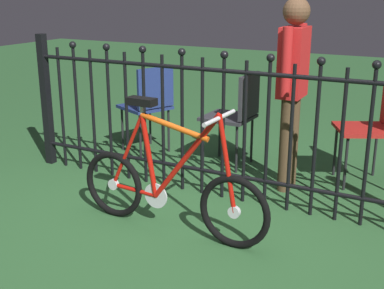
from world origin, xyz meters
name	(u,v)px	position (x,y,z in m)	size (l,w,h in m)	color
ground_plane	(183,227)	(0.00, 0.00, 0.00)	(20.00, 20.00, 0.00)	#2C5A2E
iron_fence	(212,121)	(-0.08, 0.61, 0.61)	(3.62, 0.07, 1.21)	black
bicycle	(169,188)	(-0.06, -0.08, 0.31)	(1.45, 0.40, 0.91)	black
chair_red	(374,124)	(0.99, 1.48, 0.52)	(0.59, 0.59, 0.82)	black
chair_charcoal	(237,111)	(-0.19, 1.36, 0.53)	(0.44, 0.44, 0.87)	black
chair_navy	(149,101)	(-1.10, 1.31, 0.53)	(0.56, 0.56, 0.87)	black
person_visitor	(293,80)	(0.40, 1.06, 0.91)	(0.21, 0.48, 1.53)	#4C3823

